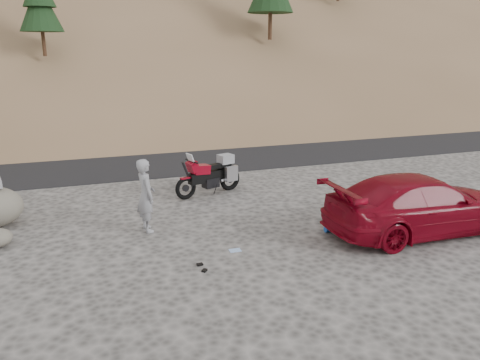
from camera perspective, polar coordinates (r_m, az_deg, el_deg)
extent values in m
plane|color=#423F3D|center=(12.10, -4.98, -6.42)|extent=(140.00, 140.00, 0.00)
cube|color=black|center=(20.58, -11.04, 2.67)|extent=(120.00, 7.00, 0.05)
cube|color=brown|center=(41.30, -13.11, 20.15)|extent=(110.00, 51.90, 46.72)
cube|color=brown|center=(41.33, -13.14, 20.57)|extent=(110.00, 43.28, 36.46)
cylinder|color=#3B2315|center=(24.94, -22.83, 15.36)|extent=(0.17, 0.17, 1.40)
cone|color=black|center=(25.01, -23.22, 18.88)|extent=(2.00, 2.00, 2.25)
cylinder|color=#3B2315|center=(28.02, 3.69, 18.56)|extent=(0.22, 0.22, 1.82)
torus|color=black|center=(14.64, -6.64, -0.99)|extent=(0.73, 0.36, 0.73)
cylinder|color=black|center=(14.64, -6.64, -0.99)|extent=(0.23, 0.13, 0.22)
torus|color=black|center=(15.54, -1.25, 0.11)|extent=(0.78, 0.39, 0.77)
cylinder|color=black|center=(15.54, -1.25, 0.11)|extent=(0.26, 0.16, 0.24)
cylinder|color=black|center=(14.57, -6.39, 0.60)|extent=(0.41, 0.20, 0.89)
cylinder|color=black|center=(14.54, -5.92, 2.29)|extent=(0.27, 0.66, 0.05)
cube|color=black|center=(14.99, -3.97, 0.44)|extent=(1.34, 0.68, 0.33)
cube|color=black|center=(15.11, -3.61, -0.30)|extent=(0.58, 0.47, 0.31)
cube|color=maroon|center=(14.79, -4.80, 1.31)|extent=(0.65, 0.50, 0.34)
cube|color=maroon|center=(14.60, -5.79, 1.64)|extent=(0.44, 0.46, 0.39)
cube|color=silver|center=(14.50, -6.08, 2.69)|extent=(0.23, 0.35, 0.28)
cube|color=black|center=(15.07, -3.12, 1.70)|extent=(0.65, 0.42, 0.13)
cube|color=black|center=(15.31, -1.83, 1.78)|extent=(0.43, 0.31, 0.11)
cube|color=silver|center=(15.17, -1.05, 0.79)|extent=(0.46, 0.27, 0.50)
cube|color=silver|center=(15.61, -2.30, 1.22)|extent=(0.46, 0.27, 0.50)
cube|color=gray|center=(15.27, -1.77, 2.59)|extent=(0.56, 0.50, 0.29)
cube|color=maroon|center=(14.55, -6.68, 0.25)|extent=(0.36, 0.23, 0.04)
cylinder|color=black|center=(15.04, -3.00, -1.11)|extent=(0.10, 0.23, 0.40)
cylinder|color=silver|center=(15.28, -1.58, 0.12)|extent=(0.51, 0.26, 0.14)
imported|color=gray|center=(12.45, -11.17, -6.01)|extent=(0.56, 0.76, 1.90)
imported|color=maroon|center=(12.98, 20.90, -5.87)|extent=(5.12, 2.10, 1.48)
cylinder|color=#1A4BA1|center=(12.35, 11.09, -5.81)|extent=(0.40, 0.19, 0.16)
cylinder|color=#1A4BA1|center=(12.44, 11.35, -5.51)|extent=(0.09, 0.09, 0.22)
cone|color=#B70C1F|center=(11.93, 14.01, -6.77)|extent=(0.15, 0.15, 0.16)
cube|color=black|center=(10.38, -4.91, -10.21)|extent=(0.14, 0.11, 0.04)
cube|color=black|center=(10.11, -4.36, -10.94)|extent=(0.15, 0.15, 0.04)
cube|color=#94B4E5|center=(11.04, -0.60, -8.57)|extent=(0.28, 0.21, 0.01)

